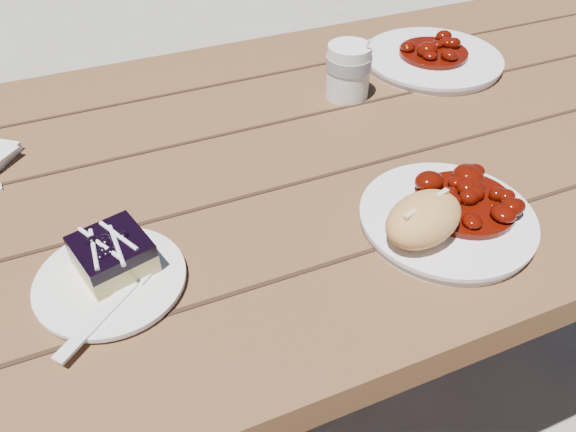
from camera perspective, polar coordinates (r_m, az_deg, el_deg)
name	(u,v)px	position (r m, az deg, el deg)	size (l,w,h in m)	color
ground	(249,423)	(1.41, -3.98, -20.21)	(60.00, 60.00, 0.00)	#9B968C
picnic_table	(233,244)	(0.94, -5.63, -2.84)	(2.00, 1.55, 0.75)	brown
main_plate	(447,220)	(0.75, 15.80, -0.35)	(0.22, 0.22, 0.02)	white
goulash_stew	(468,194)	(0.76, 17.82, 2.11)	(0.13, 0.13, 0.04)	#530B02
bread_roll	(424,219)	(0.69, 13.61, -0.30)	(0.11, 0.07, 0.06)	#DC9E54
dessert_plate	(111,281)	(0.69, -17.55, -6.33)	(0.17, 0.17, 0.01)	white
blueberry_cake	(113,254)	(0.68, -17.39, -3.70)	(0.10, 0.10, 0.05)	#D5C074
fork_dessert	(99,317)	(0.64, -18.62, -9.72)	(0.03, 0.16, 0.01)	white
coffee_cup	(348,71)	(0.99, 6.14, 14.41)	(0.07, 0.07, 0.09)	white
second_plate	(432,60)	(1.15, 14.43, 15.14)	(0.26, 0.26, 0.02)	white
second_stew	(435,45)	(1.13, 14.68, 16.45)	(0.13, 0.13, 0.04)	#530B02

